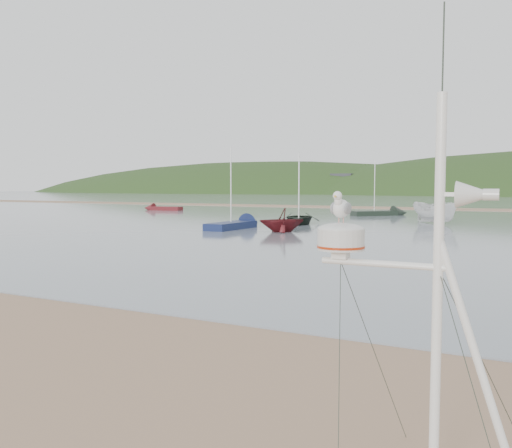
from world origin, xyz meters
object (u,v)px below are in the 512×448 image
at_px(boat_white, 436,194).
at_px(dinghy_red_far, 158,208).
at_px(boat_red, 282,209).
at_px(sailboat_blue_near, 243,224).
at_px(boat_dark, 299,196).
at_px(sailboat_dark_mid, 388,213).
at_px(mast_rig, 428,380).

relative_size(boat_white, dinghy_red_far, 0.90).
height_order(boat_red, sailboat_blue_near, sailboat_blue_near).
relative_size(boat_dark, sailboat_blue_near, 0.70).
distance_m(boat_red, sailboat_dark_mid, 24.18).
distance_m(boat_white, sailboat_blue_near, 16.74).
distance_m(mast_rig, dinghy_red_far, 65.97).
distance_m(mast_rig, boat_red, 31.30).
bearing_deg(dinghy_red_far, sailboat_blue_near, -40.70).
distance_m(boat_white, sailboat_dark_mid, 12.66).
bearing_deg(mast_rig, boat_white, 99.10).
xyz_separation_m(boat_dark, boat_white, (9.79, 6.03, 0.19)).
height_order(boat_dark, boat_white, boat_white).
bearing_deg(boat_red, sailboat_dark_mid, 136.76).
bearing_deg(boat_white, sailboat_blue_near, 171.63).
bearing_deg(dinghy_red_far, boat_white, -14.26).
bearing_deg(sailboat_blue_near, boat_red, -27.25).
bearing_deg(boat_white, dinghy_red_far, 114.20).
distance_m(sailboat_blue_near, dinghy_red_far, 31.41).
height_order(boat_dark, sailboat_blue_near, sailboat_blue_near).
height_order(boat_red, sailboat_dark_mid, sailboat_dark_mid).
bearing_deg(boat_white, sailboat_dark_mid, 70.43).
bearing_deg(sailboat_dark_mid, dinghy_red_far, -177.18).
bearing_deg(sailboat_dark_mid, sailboat_blue_near, -104.09).
bearing_deg(boat_red, boat_white, 109.64).
relative_size(mast_rig, dinghy_red_far, 0.89).
xyz_separation_m(boat_red, sailboat_dark_mid, (1.25, 24.11, -1.26)).
bearing_deg(boat_dark, boat_white, 13.12).
height_order(mast_rig, dinghy_red_far, mast_rig).
xyz_separation_m(mast_rig, boat_white, (-6.61, 41.29, 1.33)).
xyz_separation_m(mast_rig, sailboat_blue_near, (-18.72, 29.95, -0.88)).
xyz_separation_m(boat_dark, dinghy_red_far, (-26.12, 15.16, -2.04)).
bearing_deg(mast_rig, dinghy_red_far, 130.14).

